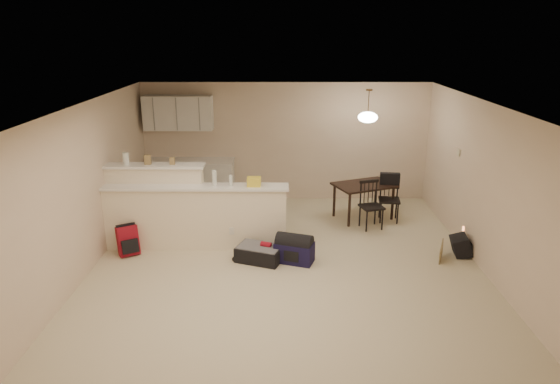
{
  "coord_description": "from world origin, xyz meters",
  "views": [
    {
      "loc": [
        -0.06,
        -6.86,
        3.51
      ],
      "look_at": [
        -0.1,
        0.7,
        1.05
      ],
      "focal_mm": 32.0,
      "sensor_mm": 36.0,
      "label": 1
    }
  ],
  "objects_px": {
    "suitcase": "(260,254)",
    "dining_table": "(364,188)",
    "pendant_lamp": "(368,117)",
    "navy_duffel": "(294,252)",
    "red_backpack": "(128,241)",
    "dining_chair_near": "(372,205)",
    "dining_chair_far": "(389,199)",
    "black_daypack": "(461,246)"
  },
  "relations": [
    {
      "from": "red_backpack",
      "to": "navy_duffel",
      "type": "distance_m",
      "value": 2.73
    },
    {
      "from": "dining_table",
      "to": "suitcase",
      "type": "relative_size",
      "value": 1.86
    },
    {
      "from": "dining_chair_far",
      "to": "red_backpack",
      "type": "relative_size",
      "value": 1.86
    },
    {
      "from": "dining_table",
      "to": "dining_chair_far",
      "type": "distance_m",
      "value": 0.52
    },
    {
      "from": "suitcase",
      "to": "dining_table",
      "type": "bearing_deg",
      "value": 65.01
    },
    {
      "from": "dining_table",
      "to": "black_daypack",
      "type": "relative_size",
      "value": 3.6
    },
    {
      "from": "dining_table",
      "to": "pendant_lamp",
      "type": "bearing_deg",
      "value": -149.61
    },
    {
      "from": "dining_chair_far",
      "to": "black_daypack",
      "type": "bearing_deg",
      "value": -53.54
    },
    {
      "from": "dining_table",
      "to": "dining_chair_far",
      "type": "relative_size",
      "value": 1.45
    },
    {
      "from": "dining_chair_far",
      "to": "suitcase",
      "type": "xyz_separation_m",
      "value": [
        -2.4,
        -1.76,
        -0.33
      ]
    },
    {
      "from": "suitcase",
      "to": "pendant_lamp",
      "type": "bearing_deg",
      "value": 65.01
    },
    {
      "from": "dining_table",
      "to": "red_backpack",
      "type": "height_order",
      "value": "dining_table"
    },
    {
      "from": "suitcase",
      "to": "navy_duffel",
      "type": "height_order",
      "value": "navy_duffel"
    },
    {
      "from": "suitcase",
      "to": "black_daypack",
      "type": "relative_size",
      "value": 1.94
    },
    {
      "from": "navy_duffel",
      "to": "dining_table",
      "type": "bearing_deg",
      "value": 73.37
    },
    {
      "from": "dining_table",
      "to": "black_daypack",
      "type": "height_order",
      "value": "dining_table"
    },
    {
      "from": "dining_table",
      "to": "suitcase",
      "type": "xyz_separation_m",
      "value": [
        -1.93,
        -1.92,
        -0.49
      ]
    },
    {
      "from": "dining_chair_near",
      "to": "navy_duffel",
      "type": "xyz_separation_m",
      "value": [
        -1.45,
        -1.43,
        -0.28
      ]
    },
    {
      "from": "dining_table",
      "to": "suitcase",
      "type": "distance_m",
      "value": 2.77
    },
    {
      "from": "dining_table",
      "to": "black_daypack",
      "type": "distance_m",
      "value": 2.21
    },
    {
      "from": "navy_duffel",
      "to": "suitcase",
      "type": "bearing_deg",
      "value": -165.73
    },
    {
      "from": "pendant_lamp",
      "to": "black_daypack",
      "type": "bearing_deg",
      "value": -51.72
    },
    {
      "from": "dining_table",
      "to": "pendant_lamp",
      "type": "distance_m",
      "value": 1.38
    },
    {
      "from": "dining_table",
      "to": "dining_chair_near",
      "type": "distance_m",
      "value": 0.56
    },
    {
      "from": "red_backpack",
      "to": "dining_chair_near",
      "type": "bearing_deg",
      "value": -14.92
    },
    {
      "from": "pendant_lamp",
      "to": "red_backpack",
      "type": "bearing_deg",
      "value": -157.48
    },
    {
      "from": "dining_table",
      "to": "red_backpack",
      "type": "relative_size",
      "value": 2.7
    },
    {
      "from": "dining_table",
      "to": "red_backpack",
      "type": "xyz_separation_m",
      "value": [
        -4.09,
        -1.7,
        -0.37
      ]
    },
    {
      "from": "suitcase",
      "to": "black_daypack",
      "type": "bearing_deg",
      "value": 24.1
    },
    {
      "from": "black_daypack",
      "to": "suitcase",
      "type": "bearing_deg",
      "value": 101.08
    },
    {
      "from": "dining_chair_far",
      "to": "dining_chair_near",
      "type": "bearing_deg",
      "value": -130.05
    },
    {
      "from": "dining_chair_near",
      "to": "red_backpack",
      "type": "height_order",
      "value": "dining_chair_near"
    },
    {
      "from": "dining_table",
      "to": "pendant_lamp",
      "type": "xyz_separation_m",
      "value": [
        -0.0,
        -0.0,
        1.38
      ]
    },
    {
      "from": "dining_chair_near",
      "to": "dining_chair_far",
      "type": "xyz_separation_m",
      "value": [
        0.4,
        0.37,
        0.0
      ]
    },
    {
      "from": "red_backpack",
      "to": "navy_duffel",
      "type": "xyz_separation_m",
      "value": [
        2.71,
        -0.27,
        -0.08
      ]
    },
    {
      "from": "pendant_lamp",
      "to": "dining_chair_far",
      "type": "bearing_deg",
      "value": -18.61
    },
    {
      "from": "red_backpack",
      "to": "dining_chair_far",
      "type": "bearing_deg",
      "value": -11.93
    },
    {
      "from": "suitcase",
      "to": "navy_duffel",
      "type": "relative_size",
      "value": 1.18
    },
    {
      "from": "pendant_lamp",
      "to": "black_daypack",
      "type": "xyz_separation_m",
      "value": [
        1.34,
        -1.7,
        -1.83
      ]
    },
    {
      "from": "suitcase",
      "to": "red_backpack",
      "type": "distance_m",
      "value": 2.18
    },
    {
      "from": "dining_chair_near",
      "to": "red_backpack",
      "type": "distance_m",
      "value": 4.33
    },
    {
      "from": "pendant_lamp",
      "to": "suitcase",
      "type": "xyz_separation_m",
      "value": [
        -1.93,
        -1.92,
        -1.87
      ]
    }
  ]
}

